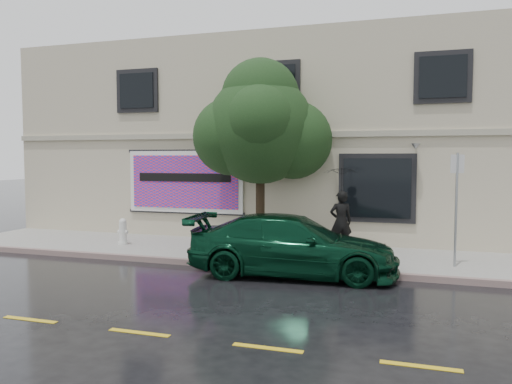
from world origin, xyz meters
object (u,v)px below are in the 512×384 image
(street_tree, at_px, (260,130))
(car, at_px, (292,245))
(fire_hydrant, at_px, (123,232))
(pedestrian, at_px, (341,222))

(street_tree, bearing_deg, car, -58.71)
(fire_hydrant, bearing_deg, street_tree, 8.10)
(car, xyz_separation_m, street_tree, (-1.66, 2.73, 2.97))
(pedestrian, xyz_separation_m, street_tree, (-2.49, 0.20, 2.67))
(street_tree, distance_m, fire_hydrant, 5.37)
(pedestrian, bearing_deg, car, 49.12)
(car, bearing_deg, fire_hydrant, 68.59)
(car, relative_size, fire_hydrant, 6.18)
(car, height_order, fire_hydrant, car)
(car, height_order, street_tree, street_tree)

